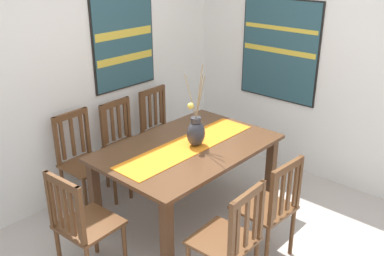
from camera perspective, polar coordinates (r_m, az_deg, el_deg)
name	(u,v)px	position (r m, az deg, el deg)	size (l,w,h in m)	color
wall_back	(83,64)	(4.47, -14.31, 8.19)	(6.40, 0.12, 2.70)	silver
wall_side	(341,61)	(4.73, 19.14, 8.42)	(0.12, 6.40, 2.70)	silver
dining_table	(188,156)	(3.97, -0.58, -3.76)	(1.63, 1.07, 0.75)	#51331E
table_runner	(188,146)	(3.92, -0.59, -2.35)	(1.50, 0.36, 0.01)	orange
centerpiece_vase	(196,131)	(3.87, 0.52, -0.45)	(0.21, 0.28, 0.74)	#333338
chair_0	(125,143)	(4.65, -8.83, -2.00)	(0.44, 0.44, 0.94)	brown
chair_1	(229,240)	(3.18, 4.98, -14.60)	(0.44, 0.44, 0.95)	brown
chair_2	(83,160)	(4.36, -14.27, -4.15)	(0.44, 0.44, 0.97)	brown
chair_3	(82,224)	(3.42, -14.35, -12.21)	(0.44, 0.44, 0.94)	brown
chair_4	(270,207)	(3.57, 10.27, -10.27)	(0.44, 0.44, 0.93)	brown
chair_5	(162,129)	(4.95, -4.06, -0.11)	(0.44, 0.44, 0.96)	brown
painting_on_back_wall	(123,35)	(4.65, -9.13, 12.13)	(0.81, 0.05, 1.15)	black
painting_on_side_wall	(279,50)	(4.97, 11.52, 10.05)	(0.05, 0.96, 1.13)	black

